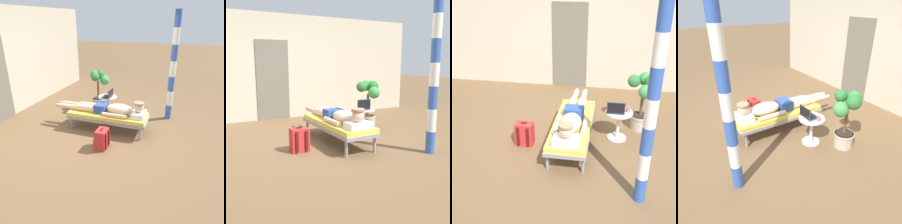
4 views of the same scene
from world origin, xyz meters
TOP-DOWN VIEW (x-y plane):
  - ground_plane at (0.00, 0.00)m, footprint 40.00×40.00m
  - house_wall_back at (0.25, 2.66)m, footprint 7.60×0.20m
  - lounge_chair at (0.25, -0.12)m, footprint 0.64×1.82m
  - person_reclining at (0.25, -0.16)m, footprint 0.53×2.17m
  - side_table at (1.01, 0.17)m, footprint 0.48×0.48m
  - laptop at (0.95, 0.12)m, footprint 0.31×0.24m
  - drink_glass at (1.16, 0.20)m, footprint 0.06×0.06m
  - backpack at (-0.56, -0.28)m, footprint 0.30×0.26m
  - potted_plant at (1.43, 0.58)m, footprint 0.54×0.55m
  - porch_post at (1.32, -1.38)m, footprint 0.15×0.15m

SIDE VIEW (x-z plane):
  - ground_plane at x=0.00m, z-range 0.00..0.00m
  - backpack at x=-0.56m, z-range -0.02..0.41m
  - lounge_chair at x=0.25m, z-range 0.14..0.56m
  - side_table at x=1.01m, z-range 0.09..0.62m
  - person_reclining at x=0.25m, z-range 0.36..0.68m
  - drink_glass at x=1.16m, z-range 0.52..0.63m
  - laptop at x=0.95m, z-range 0.47..0.69m
  - potted_plant at x=1.43m, z-range 0.08..1.15m
  - porch_post at x=1.32m, z-range 0.00..2.59m
  - house_wall_back at x=0.25m, z-range 0.00..2.70m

